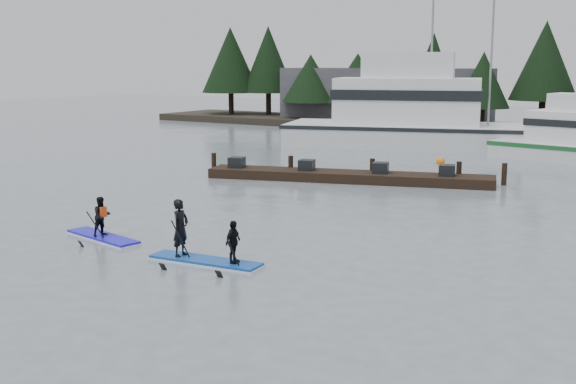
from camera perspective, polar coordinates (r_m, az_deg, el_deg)
The scene contains 9 objects.
ground at distance 20.22m, azimuth -9.17°, elevation -5.62°, with size 160.00×160.00×0.00m, color slate.
far_shore at distance 58.22m, azimuth 19.35°, elevation 4.52°, with size 70.00×8.00×0.60m, color #2D281E.
treeline at distance 58.24m, azimuth 19.34°, elevation 4.23°, with size 60.00×4.00×8.00m, color black, non-canonical shape.
waterfront_building at distance 64.50m, azimuth 7.61°, elevation 7.46°, with size 18.00×6.00×5.00m, color #4C4C51.
fishing_boat_large at distance 48.11m, azimuth 11.53°, elevation 4.51°, with size 21.34×11.64×11.28m.
floating_dock at distance 33.79m, azimuth 4.78°, elevation 1.23°, with size 13.31×1.77×0.44m, color black.
buoy_b at distance 40.39m, azimuth 11.95°, elevation 2.19°, with size 0.48×0.48×0.48m, color orange.
paddleboard_solo at distance 23.35m, azimuth -14.47°, elevation -2.52°, with size 3.12×1.33×1.82m.
paddleboard_duo at distance 20.06m, azimuth -6.80°, elevation -3.98°, with size 3.35×1.30×2.22m.
Camera 1 is at (12.97, -14.52, 5.46)m, focal length 45.00 mm.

